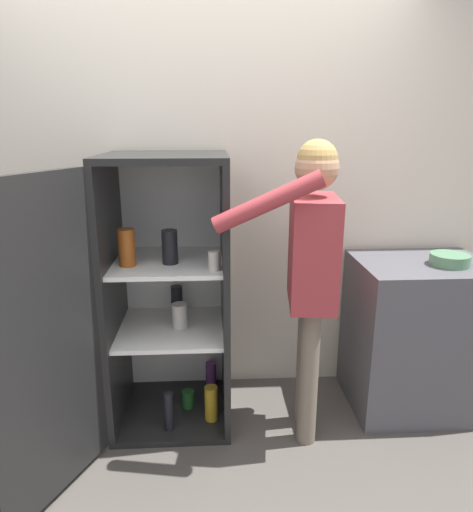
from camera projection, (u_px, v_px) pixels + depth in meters
name	position (u px, v px, depth m)	size (l,w,h in m)	color
ground_plane	(203.00, 485.00, 2.24)	(12.00, 12.00, 0.00)	#4C4742
wall_back	(201.00, 196.00, 2.82)	(7.00, 0.06, 2.55)	beige
refrigerator	(149.00, 301.00, 2.51)	(0.99, 1.25, 1.55)	black
person	(311.00, 257.00, 2.35)	(0.66, 0.54, 1.64)	#726656
counter	(416.00, 335.00, 2.78)	(0.77, 0.61, 0.93)	#4C4C51
bowl	(450.00, 260.00, 2.59)	(0.22, 0.22, 0.06)	#517F5B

